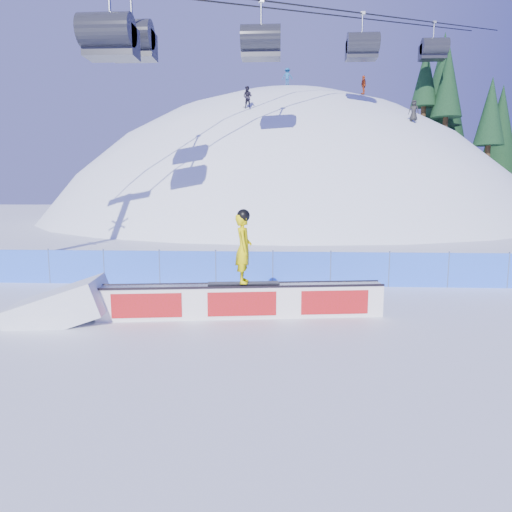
{
  "coord_description": "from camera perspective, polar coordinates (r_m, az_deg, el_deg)",
  "views": [
    {
      "loc": [
        -0.78,
        -11.16,
        3.39
      ],
      "look_at": [
        -1.49,
        2.57,
        1.33
      ],
      "focal_mm": 32.0,
      "sensor_mm": 36.0,
      "label": 1
    }
  ],
  "objects": [
    {
      "name": "ground",
      "position": [
        11.69,
        6.72,
        -8.41
      ],
      "size": [
        160.0,
        160.0,
        0.0
      ],
      "primitive_type": "plane",
      "color": "white",
      "rests_on": "ground"
    },
    {
      "name": "snow_hill",
      "position": [
        57.31,
        3.63,
        -13.42
      ],
      "size": [
        64.0,
        64.0,
        64.0
      ],
      "color": "white",
      "rests_on": "ground"
    },
    {
      "name": "treeline",
      "position": [
        56.36,
        27.92,
        14.31
      ],
      "size": [
        19.38,
        11.85,
        20.02
      ],
      "color": "#322214",
      "rests_on": "ground"
    },
    {
      "name": "safety_fence",
      "position": [
        15.92,
        5.72,
        -1.61
      ],
      "size": [
        22.05,
        0.05,
        1.3
      ],
      "color": "blue",
      "rests_on": "ground"
    },
    {
      "name": "chairlift",
      "position": [
        41.3,
        11.82,
        27.43
      ],
      "size": [
        40.8,
        41.7,
        22.0
      ],
      "color": "#969BA4",
      "rests_on": "ground"
    },
    {
      "name": "rail_box",
      "position": [
        12.07,
        -1.81,
        -5.63
      ],
      "size": [
        7.5,
        1.43,
        0.9
      ],
      "rotation": [
        0.0,
        0.0,
        0.12
      ],
      "color": "white",
      "rests_on": "ground"
    },
    {
      "name": "snow_ramp",
      "position": [
        12.89,
        -23.26,
        -7.45
      ],
      "size": [
        2.66,
        1.84,
        1.55
      ],
      "primitive_type": null,
      "rotation": [
        0.0,
        -0.31,
        0.12
      ],
      "color": "white",
      "rests_on": "ground"
    },
    {
      "name": "snowboarder",
      "position": [
        11.8,
        -1.57,
        1.06
      ],
      "size": [
        1.9,
        0.69,
        1.96
      ],
      "rotation": [
        0.0,
        0.0,
        1.64
      ],
      "color": "black",
      "rests_on": "rail_box"
    },
    {
      "name": "distant_skiers",
      "position": [
        43.29,
        7.83,
        19.92
      ],
      "size": [
        14.31,
        10.61,
        6.39
      ],
      "color": "black",
      "rests_on": "ground"
    }
  ]
}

